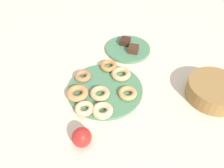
% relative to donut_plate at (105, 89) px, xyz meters
% --- Properties ---
extents(ground_plane, '(2.40, 2.40, 0.00)m').
position_rel_donut_plate_xyz_m(ground_plane, '(0.00, 0.00, -0.01)').
color(ground_plane, beige).
extents(donut_plate, '(0.33, 0.33, 0.01)m').
position_rel_donut_plate_xyz_m(donut_plate, '(0.00, 0.00, 0.00)').
color(donut_plate, '#4C7F56').
rests_on(donut_plate, ground_plane).
extents(donut_0, '(0.11, 0.11, 0.02)m').
position_rel_donut_plate_xyz_m(donut_0, '(0.04, -0.02, 0.02)').
color(donut_0, tan).
rests_on(donut_0, donut_plate).
extents(donut_1, '(0.11, 0.11, 0.02)m').
position_rel_donut_plate_xyz_m(donut_1, '(-0.09, 0.06, 0.02)').
color(donut_1, tan).
rests_on(donut_1, donut_plate).
extents(donut_2, '(0.11, 0.11, 0.03)m').
position_rel_donut_plate_xyz_m(donut_2, '(0.13, 0.01, 0.02)').
color(donut_2, '#EABC84').
rests_on(donut_2, donut_plate).
extents(donut_3, '(0.09, 0.09, 0.02)m').
position_rel_donut_plate_xyz_m(donut_3, '(0.03, 0.10, 0.02)').
color(donut_3, tan).
rests_on(donut_3, donut_plate).
extents(donut_4, '(0.10, 0.10, 0.02)m').
position_rel_donut_plate_xyz_m(donut_4, '(-0.06, -0.11, 0.02)').
color(donut_4, '#B27547').
rests_on(donut_4, donut_plate).
extents(donut_5, '(0.10, 0.10, 0.02)m').
position_rel_donut_plate_xyz_m(donut_5, '(0.13, -0.07, 0.02)').
color(donut_5, '#EABC84').
rests_on(donut_5, donut_plate).
extents(donut_6, '(0.11, 0.11, 0.02)m').
position_rel_donut_plate_xyz_m(donut_6, '(-0.14, -0.00, 0.02)').
color(donut_6, '#BC7A3D').
rests_on(donut_6, donut_plate).
extents(donut_7, '(0.13, 0.13, 0.03)m').
position_rel_donut_plate_xyz_m(donut_7, '(0.05, -0.11, 0.02)').
color(donut_7, '#C6844C').
rests_on(donut_7, donut_plate).
extents(cake_plate, '(0.24, 0.24, 0.02)m').
position_rel_donut_plate_xyz_m(cake_plate, '(-0.31, 0.09, 0.00)').
color(cake_plate, '#4C7F56').
rests_on(cake_plate, ground_plane).
extents(brownie_near, '(0.07, 0.06, 0.03)m').
position_rel_donut_plate_xyz_m(brownie_near, '(-0.35, 0.07, 0.02)').
color(brownie_near, '#381E14').
rests_on(brownie_near, cake_plate).
extents(brownie_far, '(0.06, 0.06, 0.03)m').
position_rel_donut_plate_xyz_m(brownie_far, '(-0.28, 0.12, 0.02)').
color(brownie_far, '#472819').
rests_on(brownie_far, cake_plate).
extents(basket, '(0.26, 0.26, 0.07)m').
position_rel_donut_plate_xyz_m(basket, '(-0.01, 0.46, 0.03)').
color(basket, olive).
rests_on(basket, ground_plane).
extents(apple, '(0.07, 0.07, 0.07)m').
position_rel_donut_plate_xyz_m(apple, '(0.27, -0.05, 0.03)').
color(apple, red).
rests_on(apple, ground_plane).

